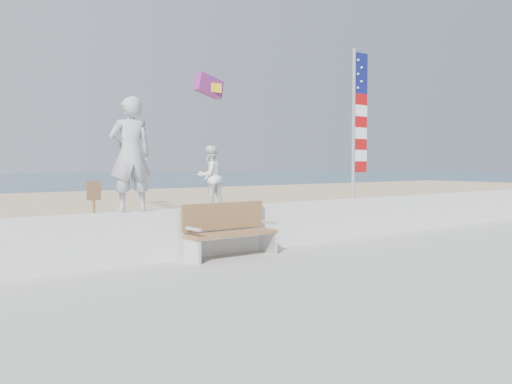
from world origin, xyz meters
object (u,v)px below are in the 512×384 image
at_px(adult, 130,155).
at_px(bench, 229,230).
at_px(flag, 357,117).
at_px(child, 210,176).

height_order(adult, bench, adult).
bearing_deg(bench, flag, 6.51).
bearing_deg(child, flag, 171.34).
bearing_deg(child, adult, -8.66).
bearing_deg(flag, bench, -173.49).
height_order(adult, flag, flag).
distance_m(bench, flag, 4.62).
xyz_separation_m(adult, child, (1.61, 0.00, -0.40)).
height_order(child, bench, child).
relative_size(adult, child, 1.68).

